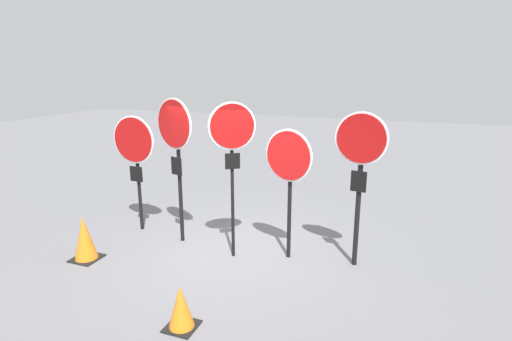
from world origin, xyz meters
name	(u,v)px	position (x,y,z in m)	size (l,w,h in m)	color
ground_plane	(231,252)	(0.00, 0.00, 0.00)	(40.00, 40.00, 0.00)	slate
stop_sign_0	(134,149)	(-2.11, 0.29, 1.65)	(0.91, 0.13, 2.28)	black
stop_sign_1	(175,138)	(-1.08, 0.10, 1.94)	(0.85, 0.34, 2.64)	black
stop_sign_2	(232,141)	(0.11, -0.14, 2.01)	(0.64, 0.45, 2.63)	black
stop_sign_3	(289,165)	(0.97, 0.14, 1.62)	(0.83, 0.26, 2.21)	black
stop_sign_4	(360,159)	(2.06, 0.26, 1.78)	(0.81, 0.19, 2.51)	black
traffic_cone_0	(85,238)	(-2.19, -1.08, 0.38)	(0.45, 0.45, 0.76)	black
traffic_cone_1	(181,307)	(0.27, -2.12, 0.28)	(0.38, 0.38, 0.58)	black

